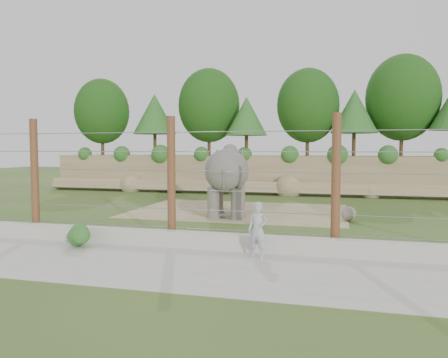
% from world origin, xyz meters
% --- Properties ---
extents(ground, '(90.00, 90.00, 0.00)m').
position_xyz_m(ground, '(0.00, 0.00, 0.00)').
color(ground, '#345C20').
rests_on(ground, ground).
extents(back_embankment, '(30.00, 5.52, 8.77)m').
position_xyz_m(back_embankment, '(0.59, 12.68, 3.97)').
color(back_embankment, '#836E4E').
rests_on(back_embankment, ground).
extents(dirt_patch, '(10.00, 7.00, 0.02)m').
position_xyz_m(dirt_patch, '(0.50, 3.00, 0.01)').
color(dirt_patch, '#8F7E59').
rests_on(dirt_patch, ground).
extents(drain_grate, '(1.00, 0.60, 0.03)m').
position_xyz_m(drain_grate, '(0.50, 0.69, 0.04)').
color(drain_grate, '#262628').
rests_on(drain_grate, dirt_patch).
extents(elephant, '(2.24, 4.06, 3.12)m').
position_xyz_m(elephant, '(0.31, 1.32, 1.56)').
color(elephant, '#67635C').
rests_on(elephant, ground).
extents(stone_ball, '(0.60, 0.60, 0.60)m').
position_xyz_m(stone_ball, '(5.50, 1.23, 0.32)').
color(stone_ball, gray).
rests_on(stone_ball, dirt_patch).
extents(retaining_wall, '(26.00, 0.35, 0.50)m').
position_xyz_m(retaining_wall, '(0.00, -5.00, 0.25)').
color(retaining_wall, '#B9B4AB').
rests_on(retaining_wall, ground).
extents(walkway, '(26.00, 4.00, 0.01)m').
position_xyz_m(walkway, '(0.00, -7.00, 0.01)').
color(walkway, '#B9B4AB').
rests_on(walkway, ground).
extents(barrier_fence, '(20.26, 0.26, 4.00)m').
position_xyz_m(barrier_fence, '(0.00, -4.50, 2.00)').
color(barrier_fence, brown).
rests_on(barrier_fence, ground).
extents(walkway_shrub, '(0.65, 0.65, 0.65)m').
position_xyz_m(walkway_shrub, '(-2.40, -5.80, 0.34)').
color(walkway_shrub, '#1F5E1F').
rests_on(walkway_shrub, walkway).
extents(zookeeper, '(0.63, 0.49, 1.54)m').
position_xyz_m(zookeeper, '(2.97, -5.68, 0.78)').
color(zookeeper, silver).
rests_on(zookeeper, walkway).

